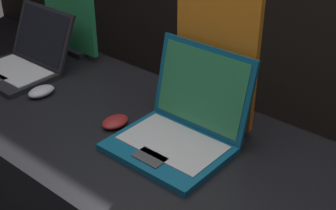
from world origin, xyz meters
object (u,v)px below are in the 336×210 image
(laptop_middle, at_px, (182,124))
(laptop_front, at_px, (24,59))
(promo_stand_front, at_px, (69,5))
(promo_stand_middle, at_px, (216,58))
(mouse_front, at_px, (41,91))
(mouse_middle, at_px, (115,122))

(laptop_middle, bearing_deg, laptop_front, -179.28)
(promo_stand_front, bearing_deg, promo_stand_middle, -5.17)
(laptop_front, height_order, mouse_front, laptop_front)
(mouse_front, bearing_deg, promo_stand_front, 123.30)
(laptop_front, bearing_deg, promo_stand_middle, 12.27)
(promo_stand_front, relative_size, laptop_middle, 1.31)
(mouse_front, bearing_deg, laptop_middle, 9.05)
(laptop_front, height_order, laptop_middle, laptop_middle)
(laptop_front, height_order, mouse_middle, laptop_front)
(laptop_front, xyz_separation_m, mouse_middle, (0.58, -0.05, -0.04))
(promo_stand_front, distance_m, promo_stand_middle, 0.81)
(mouse_front, relative_size, laptop_middle, 0.30)
(laptop_front, xyz_separation_m, laptop_middle, (0.80, 0.01, 0.01))
(mouse_middle, relative_size, promo_stand_middle, 0.20)
(promo_stand_middle, bearing_deg, mouse_front, -156.24)
(mouse_middle, xyz_separation_m, promo_stand_middle, (0.23, 0.23, 0.22))
(mouse_front, relative_size, mouse_middle, 1.08)
(laptop_front, distance_m, promo_stand_middle, 0.84)
(promo_stand_front, relative_size, mouse_middle, 4.66)
(laptop_front, height_order, promo_stand_front, promo_stand_front)
(laptop_middle, xyz_separation_m, promo_stand_middle, (0.00, 0.16, 0.17))
(mouse_front, xyz_separation_m, laptop_middle, (0.59, 0.09, 0.05))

